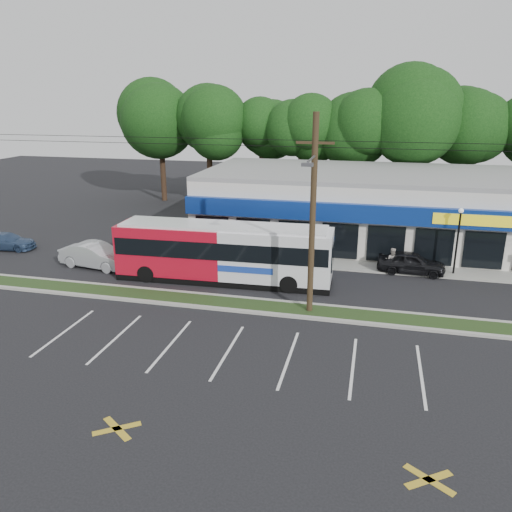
{
  "coord_description": "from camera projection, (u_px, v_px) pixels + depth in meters",
  "views": [
    {
      "loc": [
        5.88,
        -22.7,
        10.64
      ],
      "look_at": [
        -0.81,
        5.0,
        1.53
      ],
      "focal_mm": 35.0,
      "sensor_mm": 36.0,
      "label": 1
    }
  ],
  "objects": [
    {
      "name": "strip_mall",
      "position": [
        369.0,
        206.0,
        38.27
      ],
      "size": [
        25.0,
        12.55,
        5.3
      ],
      "color": "silver",
      "rests_on": "ground"
    },
    {
      "name": "ground",
      "position": [
        248.0,
        314.0,
        25.57
      ],
      "size": [
        120.0,
        120.0,
        0.0
      ],
      "primitive_type": "plane",
      "color": "black",
      "rests_on": "ground"
    },
    {
      "name": "pedestrian_a",
      "position": [
        308.0,
        261.0,
        30.99
      ],
      "size": [
        0.74,
        0.56,
        1.86
      ],
      "primitive_type": "imported",
      "rotation": [
        0.0,
        0.0,
        3.32
      ],
      "color": "white",
      "rests_on": "ground"
    },
    {
      "name": "tree_line",
      "position": [
        359.0,
        122.0,
        46.18
      ],
      "size": [
        46.76,
        6.76,
        11.83
      ],
      "color": "black",
      "rests_on": "ground"
    },
    {
      "name": "utility_pole",
      "position": [
        309.0,
        210.0,
        24.14
      ],
      "size": [
        50.0,
        2.77,
        10.0
      ],
      "color": "black",
      "rests_on": "ground"
    },
    {
      "name": "metrobus",
      "position": [
        224.0,
        251.0,
        29.77
      ],
      "size": [
        13.02,
        3.19,
        3.47
      ],
      "rotation": [
        0.0,
        0.0,
        0.04
      ],
      "color": "#B10D21",
      "rests_on": "ground"
    },
    {
      "name": "curb_north",
      "position": [
        257.0,
        299.0,
        27.26
      ],
      "size": [
        40.0,
        0.25,
        0.14
      ],
      "primitive_type": "cube",
      "color": "#9E9E93",
      "rests_on": "ground"
    },
    {
      "name": "curb_south",
      "position": [
        249.0,
        312.0,
        25.68
      ],
      "size": [
        40.0,
        0.25,
        0.14
      ],
      "primitive_type": "cube",
      "color": "#9E9E93",
      "rests_on": "ground"
    },
    {
      "name": "pedestrian_b",
      "position": [
        392.0,
        261.0,
        31.32
      ],
      "size": [
        0.92,
        0.78,
        1.65
      ],
      "primitive_type": "imported",
      "rotation": [
        0.0,
        0.0,
        2.93
      ],
      "color": "#B6ADA3",
      "rests_on": "ground"
    },
    {
      "name": "car_blue",
      "position": [
        7.0,
        241.0,
        36.34
      ],
      "size": [
        4.3,
        2.12,
        1.2
      ],
      "primitive_type": "imported",
      "rotation": [
        0.0,
        0.0,
        1.68
      ],
      "color": "navy",
      "rests_on": "ground"
    },
    {
      "name": "car_silver",
      "position": [
        96.0,
        255.0,
        32.41
      ],
      "size": [
        5.07,
        2.41,
        1.61
      ],
      "primitive_type": "imported",
      "rotation": [
        0.0,
        0.0,
        1.42
      ],
      "color": "#AFB3B7",
      "rests_on": "ground"
    },
    {
      "name": "sidewalk",
      "position": [
        356.0,
        266.0,
        32.77
      ],
      "size": [
        32.0,
        2.2,
        0.1
      ],
      "primitive_type": "cube",
      "color": "#9E9E93",
      "rests_on": "ground"
    },
    {
      "name": "car_dark",
      "position": [
        411.0,
        263.0,
        31.32
      ],
      "size": [
        4.24,
        1.92,
        1.41
      ],
      "primitive_type": "imported",
      "rotation": [
        0.0,
        0.0,
        1.51
      ],
      "color": "black",
      "rests_on": "ground"
    },
    {
      "name": "grass_strip",
      "position": [
        253.0,
        306.0,
        26.48
      ],
      "size": [
        40.0,
        1.6,
        0.12
      ],
      "primitive_type": "cube",
      "color": "#243415",
      "rests_on": "ground"
    },
    {
      "name": "lamp_post",
      "position": [
        458.0,
        234.0,
        30.44
      ],
      "size": [
        0.3,
        0.3,
        4.25
      ],
      "color": "black",
      "rests_on": "ground"
    }
  ]
}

